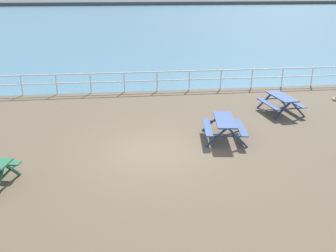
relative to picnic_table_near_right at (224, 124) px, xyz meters
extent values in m
cube|color=brown|center=(-2.77, -0.87, -0.68)|extent=(30.00, 24.00, 0.20)
cube|color=teal|center=(-2.77, 51.88, -0.58)|extent=(142.00, 90.00, 0.01)
cube|color=#4C4C47|center=(-2.77, 94.88, -0.58)|extent=(142.00, 6.00, 1.80)
cube|color=white|center=(-2.77, 6.88, 0.47)|extent=(23.00, 0.06, 0.06)
cube|color=white|center=(-2.77, 6.88, -0.01)|extent=(23.00, 0.05, 0.05)
cylinder|color=white|center=(-8.96, 6.88, -0.06)|extent=(0.07, 0.07, 1.05)
cylinder|color=white|center=(-7.20, 6.88, -0.06)|extent=(0.07, 0.07, 1.05)
cylinder|color=white|center=(-5.43, 6.88, -0.06)|extent=(0.07, 0.07, 1.05)
cylinder|color=white|center=(-3.66, 6.88, -0.06)|extent=(0.07, 0.07, 1.05)
cylinder|color=white|center=(-1.89, 6.88, -0.06)|extent=(0.07, 0.07, 1.05)
cylinder|color=white|center=(-0.12, 6.88, -0.06)|extent=(0.07, 0.07, 1.05)
cylinder|color=white|center=(1.65, 6.88, -0.06)|extent=(0.07, 0.07, 1.05)
cylinder|color=white|center=(3.42, 6.88, -0.06)|extent=(0.07, 0.07, 1.05)
cylinder|color=white|center=(5.19, 6.88, -0.06)|extent=(0.07, 0.07, 1.05)
cylinder|color=white|center=(6.96, 6.88, -0.06)|extent=(0.07, 0.07, 1.05)
cube|color=#334C84|center=(0.00, 0.00, 0.17)|extent=(0.94, 1.88, 0.05)
cube|color=#334C84|center=(-0.61, 0.08, -0.13)|extent=(0.50, 1.82, 0.04)
cube|color=#334C84|center=(0.61, -0.08, -0.13)|extent=(0.50, 1.82, 0.04)
cube|color=navy|center=(-0.27, 0.82, -0.21)|extent=(0.80, 0.19, 0.79)
cube|color=navy|center=(0.48, 0.72, -0.21)|extent=(0.80, 0.19, 0.79)
cube|color=navy|center=(0.11, 0.77, -0.16)|extent=(1.49, 0.26, 0.04)
cube|color=navy|center=(-0.48, -0.72, -0.21)|extent=(0.80, 0.19, 0.79)
cube|color=navy|center=(0.27, -0.82, -0.21)|extent=(0.80, 0.19, 0.79)
cube|color=navy|center=(-0.11, -0.77, -0.16)|extent=(1.49, 0.26, 0.04)
cube|color=#334C84|center=(3.34, 2.65, 0.17)|extent=(0.90, 1.87, 0.05)
cube|color=#334C84|center=(2.72, 2.58, -0.13)|extent=(0.47, 1.82, 0.04)
cube|color=#334C84|center=(3.96, 2.72, -0.13)|extent=(0.47, 1.82, 0.04)
cube|color=navy|center=(2.88, 3.38, -0.21)|extent=(0.80, 0.17, 0.79)
cube|color=navy|center=(3.62, 3.46, -0.21)|extent=(0.80, 0.17, 0.79)
cube|color=navy|center=(3.25, 3.42, -0.16)|extent=(1.50, 0.23, 0.04)
cube|color=navy|center=(3.06, 1.83, -0.21)|extent=(0.80, 0.17, 0.79)
cube|color=navy|center=(3.80, 1.91, -0.21)|extent=(0.80, 0.17, 0.79)
cube|color=navy|center=(3.43, 1.87, -0.16)|extent=(1.50, 0.23, 0.04)
cube|color=#1E5035|center=(-7.02, -2.38, -0.21)|extent=(0.24, 0.79, 0.79)
cube|color=#1E5035|center=(-7.10, -2.74, -0.16)|extent=(0.37, 1.48, 0.04)
camera|label=1|loc=(-3.62, -12.43, 4.88)|focal=39.24mm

